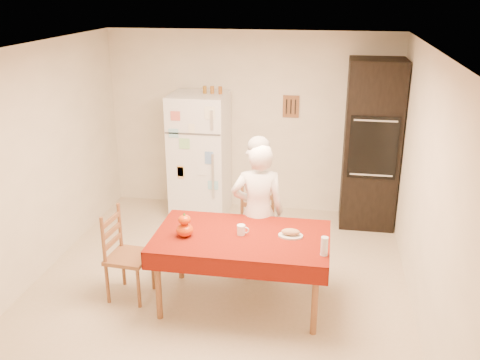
% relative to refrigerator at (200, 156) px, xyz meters
% --- Properties ---
extents(floor, '(4.50, 4.50, 0.00)m').
position_rel_refrigerator_xyz_m(floor, '(0.65, -1.88, -0.85)').
color(floor, tan).
rests_on(floor, ground).
extents(room_shell, '(4.02, 4.52, 2.51)m').
position_rel_refrigerator_xyz_m(room_shell, '(0.65, -1.88, 0.77)').
color(room_shell, '#F1E4CA').
rests_on(room_shell, ground).
extents(refrigerator, '(0.75, 0.74, 1.70)m').
position_rel_refrigerator_xyz_m(refrigerator, '(0.00, 0.00, 0.00)').
color(refrigerator, white).
rests_on(refrigerator, floor).
extents(oven_cabinet, '(0.70, 0.62, 2.20)m').
position_rel_refrigerator_xyz_m(oven_cabinet, '(2.28, 0.05, 0.25)').
color(oven_cabinet, black).
rests_on(oven_cabinet, floor).
extents(dining_table, '(1.70, 1.00, 0.76)m').
position_rel_refrigerator_xyz_m(dining_table, '(0.94, -2.18, -0.16)').
color(dining_table, brown).
rests_on(dining_table, floor).
extents(chair_far, '(0.47, 0.46, 0.95)m').
position_rel_refrigerator_xyz_m(chair_far, '(0.96, -1.43, -0.34)').
color(chair_far, brown).
rests_on(chair_far, floor).
extents(chair_left, '(0.43, 0.45, 0.95)m').
position_rel_refrigerator_xyz_m(chair_left, '(-0.27, -2.22, -0.34)').
color(chair_left, brown).
rests_on(chair_left, floor).
extents(seated_woman, '(0.62, 0.46, 1.56)m').
position_rel_refrigerator_xyz_m(seated_woman, '(1.03, -1.64, -0.07)').
color(seated_woman, white).
rests_on(seated_woman, floor).
extents(coffee_mug, '(0.08, 0.08, 0.10)m').
position_rel_refrigerator_xyz_m(coffee_mug, '(0.94, -2.16, -0.04)').
color(coffee_mug, white).
rests_on(coffee_mug, dining_table).
extents(pumpkin_lower, '(0.17, 0.17, 0.13)m').
position_rel_refrigerator_xyz_m(pumpkin_lower, '(0.40, -2.28, -0.03)').
color(pumpkin_lower, '#E44205').
rests_on(pumpkin_lower, dining_table).
extents(pumpkin_upper, '(0.12, 0.12, 0.09)m').
position_rel_refrigerator_xyz_m(pumpkin_upper, '(0.40, -2.28, 0.08)').
color(pumpkin_upper, '#D25104').
rests_on(pumpkin_upper, pumpkin_lower).
extents(wine_glass, '(0.07, 0.07, 0.18)m').
position_rel_refrigerator_xyz_m(wine_glass, '(1.74, -2.45, -0.00)').
color(wine_glass, silver).
rests_on(wine_glass, dining_table).
extents(bread_plate, '(0.24, 0.24, 0.02)m').
position_rel_refrigerator_xyz_m(bread_plate, '(1.42, -2.12, -0.08)').
color(bread_plate, silver).
rests_on(bread_plate, dining_table).
extents(bread_loaf, '(0.18, 0.10, 0.06)m').
position_rel_refrigerator_xyz_m(bread_loaf, '(1.42, -2.12, -0.04)').
color(bread_loaf, '#A77D52').
rests_on(bread_loaf, bread_plate).
extents(spice_jar_left, '(0.05, 0.05, 0.10)m').
position_rel_refrigerator_xyz_m(spice_jar_left, '(0.08, 0.05, 0.90)').
color(spice_jar_left, brown).
rests_on(spice_jar_left, refrigerator).
extents(spice_jar_mid, '(0.05, 0.05, 0.10)m').
position_rel_refrigerator_xyz_m(spice_jar_mid, '(0.18, 0.05, 0.90)').
color(spice_jar_mid, '#98591B').
rests_on(spice_jar_mid, refrigerator).
extents(spice_jar_right, '(0.05, 0.05, 0.10)m').
position_rel_refrigerator_xyz_m(spice_jar_right, '(0.29, 0.05, 0.90)').
color(spice_jar_right, '#924E1A').
rests_on(spice_jar_right, refrigerator).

